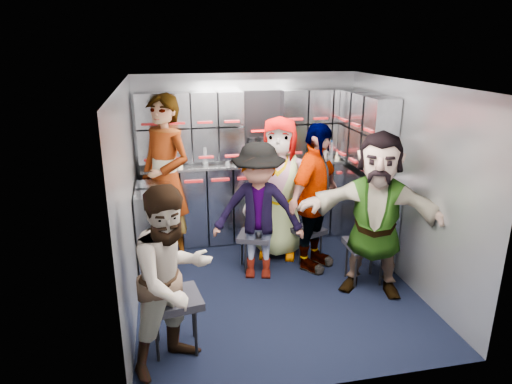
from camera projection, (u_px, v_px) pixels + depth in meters
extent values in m
plane|color=black|center=(274.00, 286.00, 4.83)|extent=(3.00, 3.00, 0.00)
cube|color=#9A9EA8|center=(247.00, 156.00, 5.89)|extent=(2.80, 0.04, 2.10)
cube|color=#9A9EA8|center=(129.00, 202.00, 4.22)|extent=(0.04, 3.00, 2.10)
cube|color=#9A9EA8|center=(405.00, 184.00, 4.76)|extent=(0.04, 3.00, 2.10)
cube|color=silver|center=(277.00, 83.00, 4.16)|extent=(2.80, 3.00, 0.02)
cube|color=#9296A1|center=(251.00, 202.00, 5.87)|extent=(2.68, 0.38, 0.99)
cube|color=#9296A1|center=(156.00, 232.00, 4.96)|extent=(0.38, 0.76, 0.99)
cube|color=#B8BBC0|center=(251.00, 163.00, 5.70)|extent=(2.68, 0.42, 0.03)
cube|color=#9296A1|center=(249.00, 125.00, 5.61)|extent=(2.68, 0.28, 0.82)
cube|color=#9296A1|center=(367.00, 130.00, 5.25)|extent=(0.28, 1.00, 0.82)
cube|color=#9296A1|center=(364.00, 214.00, 5.47)|extent=(0.28, 1.20, 1.00)
cube|color=#B3171A|center=(254.00, 178.00, 5.56)|extent=(2.60, 0.02, 0.03)
cube|color=black|center=(174.00, 300.00, 3.71)|extent=(0.48, 0.46, 0.07)
cylinder|color=black|center=(157.00, 337.00, 3.63)|extent=(0.03, 0.03, 0.44)
cylinder|color=black|center=(196.00, 333.00, 3.69)|extent=(0.03, 0.03, 0.44)
cylinder|color=black|center=(157.00, 319.00, 3.88)|extent=(0.03, 0.03, 0.44)
cylinder|color=black|center=(193.00, 314.00, 3.94)|extent=(0.03, 0.03, 0.44)
cube|color=black|center=(255.00, 236.00, 5.10)|extent=(0.45, 0.44, 0.06)
cylinder|color=black|center=(245.00, 258.00, 5.03)|extent=(0.02, 0.02, 0.37)
cylinder|color=black|center=(268.00, 256.00, 5.08)|extent=(0.02, 0.02, 0.37)
cylinder|color=black|center=(242.00, 250.00, 5.24)|extent=(0.02, 0.02, 0.37)
cylinder|color=black|center=(264.00, 248.00, 5.29)|extent=(0.02, 0.02, 0.37)
cube|color=black|center=(274.00, 219.00, 5.62)|extent=(0.35, 0.33, 0.05)
cylinder|color=black|center=(266.00, 238.00, 5.56)|extent=(0.02, 0.02, 0.37)
cylinder|color=black|center=(286.00, 236.00, 5.61)|extent=(0.02, 0.02, 0.37)
cylinder|color=black|center=(262.00, 231.00, 5.76)|extent=(0.02, 0.02, 0.37)
cylinder|color=black|center=(282.00, 229.00, 5.81)|extent=(0.02, 0.02, 0.37)
cube|color=black|center=(308.00, 230.00, 5.30)|extent=(0.43, 0.42, 0.05)
cylinder|color=black|center=(300.00, 251.00, 5.24)|extent=(0.02, 0.02, 0.36)
cylinder|color=black|center=(321.00, 249.00, 5.29)|extent=(0.02, 0.02, 0.36)
cylinder|color=black|center=(295.00, 243.00, 5.44)|extent=(0.02, 0.02, 0.36)
cylinder|color=black|center=(315.00, 241.00, 5.49)|extent=(0.02, 0.02, 0.36)
cube|color=black|center=(365.00, 245.00, 4.80)|extent=(0.39, 0.37, 0.06)
cylinder|color=black|center=(356.00, 270.00, 4.73)|extent=(0.02, 0.02, 0.41)
cylinder|color=black|center=(381.00, 268.00, 4.79)|extent=(0.02, 0.02, 0.41)
cylinder|color=black|center=(347.00, 260.00, 4.96)|extent=(0.02, 0.02, 0.41)
cylinder|color=black|center=(371.00, 257.00, 5.01)|extent=(0.02, 0.02, 0.41)
imported|color=black|center=(166.00, 179.00, 5.20)|extent=(0.82, 0.83, 1.93)
imported|color=black|center=(173.00, 280.00, 3.45)|extent=(0.92, 0.89, 1.50)
imported|color=black|center=(258.00, 212.00, 4.82)|extent=(1.08, 0.78, 1.50)
imported|color=black|center=(279.00, 188.00, 5.31)|extent=(0.94, 0.77, 1.67)
imported|color=black|center=(315.00, 198.00, 4.99)|extent=(0.99, 0.96, 1.66)
imported|color=black|center=(376.00, 215.00, 4.51)|extent=(1.60, 1.16, 1.67)
cylinder|color=white|center=(227.00, 154.00, 5.56)|extent=(0.06, 0.06, 0.25)
cylinder|color=white|center=(205.00, 156.00, 5.51)|extent=(0.07, 0.07, 0.23)
cylinder|color=white|center=(331.00, 150.00, 5.82)|extent=(0.06, 0.06, 0.22)
cylinder|color=#CAB88E|center=(179.00, 163.00, 5.46)|extent=(0.08, 0.08, 0.09)
cylinder|color=#CAB88E|center=(338.00, 155.00, 5.85)|extent=(0.07, 0.07, 0.10)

